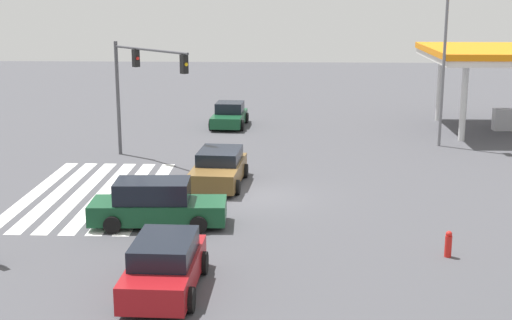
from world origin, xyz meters
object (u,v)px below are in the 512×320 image
object	(u,v)px
traffic_signal_mast	(138,77)
fire_hydrant	(448,244)
car_1	(229,116)
car_2	(219,169)
street_light_pole_a	(445,43)
car_0	(157,205)
car_4	(165,266)

from	to	relation	value
traffic_signal_mast	fire_hydrant	distance (m)	18.04
car_1	car_2	bearing A→B (deg)	5.89
fire_hydrant	street_light_pole_a	bearing A→B (deg)	169.30
car_2	street_light_pole_a	xyz separation A→B (m)	(-8.37, 11.19, 4.79)
fire_hydrant	car_0	bearing A→B (deg)	-105.53
car_1	fire_hydrant	distance (m)	23.48
car_4	street_light_pole_a	world-z (taller)	street_light_pole_a
car_1	fire_hydrant	bearing A→B (deg)	24.95
car_1	traffic_signal_mast	bearing A→B (deg)	-18.53
traffic_signal_mast	car_0	world-z (taller)	traffic_signal_mast
traffic_signal_mast	car_2	xyz separation A→B (m)	(4.34, 4.30, -3.44)
car_0	car_4	xyz separation A→B (m)	(5.67, 1.24, -0.03)
car_1	fire_hydrant	size ratio (longest dim) A/B	4.92
car_0	car_4	world-z (taller)	car_0
car_0	street_light_pole_a	bearing A→B (deg)	44.59
car_2	traffic_signal_mast	bearing A→B (deg)	-131.40
car_4	street_light_pole_a	xyz separation A→B (m)	(-19.59, 11.67, 4.77)
car_4	car_0	bearing A→B (deg)	-166.34
car_0	fire_hydrant	size ratio (longest dim) A/B	5.70
traffic_signal_mast	car_0	bearing A→B (deg)	-30.37
car_0	traffic_signal_mast	bearing A→B (deg)	102.06
car_0	car_1	size ratio (longest dim) A/B	1.16
car_1	street_light_pole_a	size ratio (longest dim) A/B	0.45
car_2	car_4	distance (m)	11.24
car_2	car_4	world-z (taller)	car_4
traffic_signal_mast	car_2	world-z (taller)	traffic_signal_mast
car_4	fire_hydrant	bearing A→B (deg)	110.44
car_1	street_light_pole_a	xyz separation A→B (m)	(5.18, 11.81, 4.85)
car_2	fire_hydrant	bearing A→B (deg)	48.05
traffic_signal_mast	car_4	world-z (taller)	traffic_signal_mast
traffic_signal_mast	street_light_pole_a	distance (m)	16.07
fire_hydrant	traffic_signal_mast	bearing A→B (deg)	-135.59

